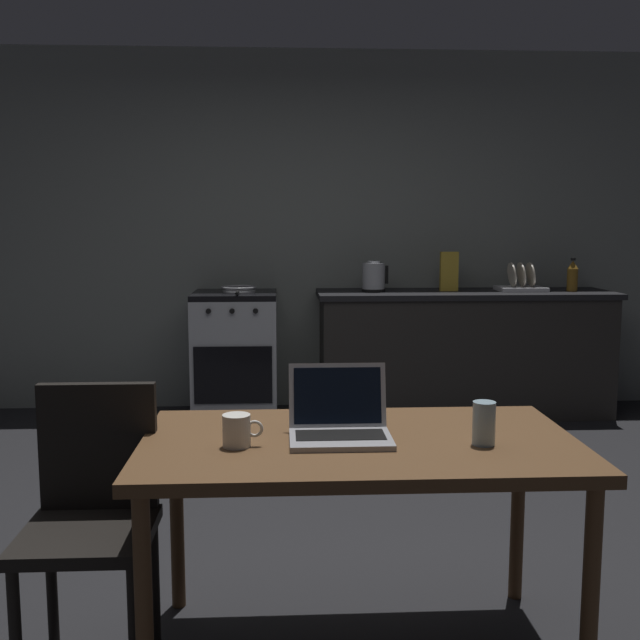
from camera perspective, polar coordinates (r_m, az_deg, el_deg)
The scene contains 14 objects.
ground_plane at distance 3.37m, azimuth -0.35°, elevation -17.28°, with size 12.00×12.00×0.00m, color black.
back_wall at distance 5.74m, azimuth 1.42°, elevation 6.79°, with size 6.40×0.10×2.69m, color gray.
kitchen_counter at distance 5.62m, azimuth 10.90°, elevation -2.43°, with size 2.16×0.64×0.91m.
stove_oven at distance 5.46m, azimuth -6.49°, elevation -2.65°, with size 0.60×0.62×0.91m.
dining_table at distance 2.42m, azimuth 3.02°, elevation -10.63°, with size 1.39×0.78×0.73m.
chair at distance 2.54m, azimuth -17.03°, elevation -13.51°, with size 0.40×0.40×0.89m.
laptop at distance 2.39m, azimuth 1.51°, elevation -7.99°, with size 0.32×0.28×0.22m.
electric_kettle at distance 5.43m, azimuth 4.13°, elevation 3.31°, with size 0.19×0.17×0.22m.
bottle at distance 5.74m, azimuth 18.78°, elevation 3.24°, with size 0.08×0.08×0.24m.
frying_pan at distance 5.37m, azimuth -6.24°, elevation 2.37°, with size 0.26×0.43×0.05m.
coffee_mug at distance 2.32m, azimuth -6.36°, elevation -8.42°, with size 0.13×0.09×0.10m.
drinking_glass at distance 2.37m, azimuth 12.45°, elevation -7.74°, with size 0.07×0.07×0.14m.
cereal_box at distance 5.54m, azimuth 9.86°, elevation 3.69°, with size 0.13×0.05×0.29m.
dish_rack at distance 5.67m, azimuth 15.15°, elevation 2.65°, with size 0.34×0.26×0.21m.
Camera 1 is at (-0.14, -3.06, 1.41)m, focal length 41.76 mm.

